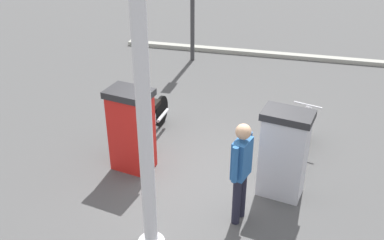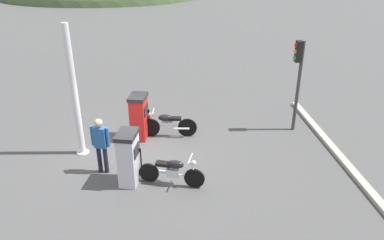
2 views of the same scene
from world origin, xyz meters
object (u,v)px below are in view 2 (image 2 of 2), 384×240
object	(u,v)px
canopy_support_pole	(75,95)
attendant_person	(101,142)
fuel_pump_near	(129,158)
motorcycle_near_pump	(172,171)
roadside_traffic_light	(298,70)
fuel_pump_far	(139,117)
motorcycle_far_pump	(168,124)

from	to	relation	value
canopy_support_pole	attendant_person	bearing A→B (deg)	-51.59
fuel_pump_near	attendant_person	world-z (taller)	attendant_person
fuel_pump_near	motorcycle_near_pump	xyz separation A→B (m)	(1.21, -0.14, -0.37)
motorcycle_near_pump	roadside_traffic_light	xyz separation A→B (m)	(4.26, 3.37, 1.83)
fuel_pump_near	canopy_support_pole	size ratio (longest dim) A/B	0.38
fuel_pump_far	motorcycle_far_pump	xyz separation A→B (m)	(0.98, 0.08, -0.33)
motorcycle_near_pump	canopy_support_pole	size ratio (longest dim) A/B	0.44
canopy_support_pole	fuel_pump_far	bearing A→B (deg)	30.23
motorcycle_far_pump	fuel_pump_near	bearing A→B (deg)	-109.23
attendant_person	fuel_pump_near	bearing A→B (deg)	-32.44
motorcycle_near_pump	canopy_support_pole	bearing A→B (deg)	148.51
fuel_pump_near	canopy_support_pole	bearing A→B (deg)	136.32
motorcycle_near_pump	roadside_traffic_light	size ratio (longest dim) A/B	0.57
attendant_person	roadside_traffic_light	bearing A→B (deg)	22.93
roadside_traffic_light	motorcycle_far_pump	bearing A→B (deg)	-174.49
fuel_pump_far	roadside_traffic_light	distance (m)	5.69
motorcycle_near_pump	fuel_pump_far	bearing A→B (deg)	112.98
motorcycle_far_pump	roadside_traffic_light	distance (m)	4.86
motorcycle_near_pump	canopy_support_pole	distance (m)	3.84
attendant_person	canopy_support_pole	bearing A→B (deg)	128.41
fuel_pump_near	canopy_support_pole	world-z (taller)	canopy_support_pole
motorcycle_far_pump	motorcycle_near_pump	bearing A→B (deg)	-85.42
canopy_support_pole	roadside_traffic_light	bearing A→B (deg)	12.02
attendant_person	roadside_traffic_light	xyz separation A→B (m)	(6.34, 2.68, 1.26)
fuel_pump_near	motorcycle_far_pump	xyz separation A→B (m)	(0.98, 2.80, -0.32)
fuel_pump_near	motorcycle_near_pump	size ratio (longest dim) A/B	0.85
motorcycle_far_pump	roadside_traffic_light	bearing A→B (deg)	5.51
attendant_person	roadside_traffic_light	distance (m)	7.00
fuel_pump_near	motorcycle_far_pump	size ratio (longest dim) A/B	0.80
motorcycle_far_pump	canopy_support_pole	bearing A→B (deg)	-158.02
motorcycle_far_pump	canopy_support_pole	size ratio (longest dim) A/B	0.47
fuel_pump_near	roadside_traffic_light	bearing A→B (deg)	30.57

